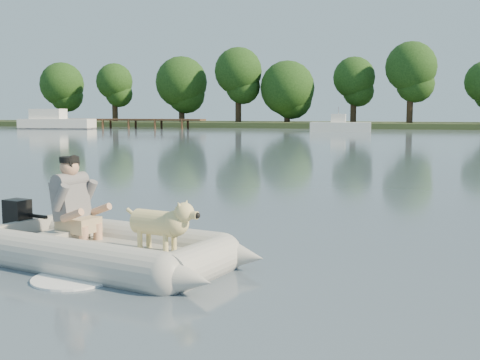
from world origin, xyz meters
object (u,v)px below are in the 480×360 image
(man, at_px, (72,197))
(dog, at_px, (157,227))
(cabin_cruiser, at_px, (57,119))
(dock, at_px, (124,124))
(dinghy, at_px, (111,217))
(motorboat, at_px, (341,120))

(man, height_order, dog, man)
(cabin_cruiser, bearing_deg, dock, 18.04)
(dock, bearing_deg, dinghy, -64.30)
(dinghy, xyz_separation_m, man, (-0.67, 0.23, 0.19))
(dock, bearing_deg, cabin_cruiser, -154.57)
(cabin_cruiser, bearing_deg, motorboat, -9.91)
(man, distance_m, motorboat, 48.27)
(dock, relative_size, cabin_cruiser, 2.25)
(dinghy, bearing_deg, motorboat, 106.67)
(man, height_order, cabin_cruiser, cabin_cruiser)
(dock, xyz_separation_m, dinghy, (25.39, -52.75, 0.08))
(man, distance_m, cabin_cruiser, 58.42)
(dog, relative_size, motorboat, 0.17)
(dog, height_order, motorboat, motorboat)
(dinghy, relative_size, dog, 5.11)
(dock, relative_size, motorboat, 3.22)
(dock, bearing_deg, dog, -63.78)
(man, relative_size, dog, 1.16)
(dock, relative_size, dog, 19.00)
(motorboat, bearing_deg, cabin_cruiser, 175.27)
(dinghy, height_order, cabin_cruiser, cabin_cruiser)
(dinghy, xyz_separation_m, motorboat, (-1.84, 48.49, 0.47))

